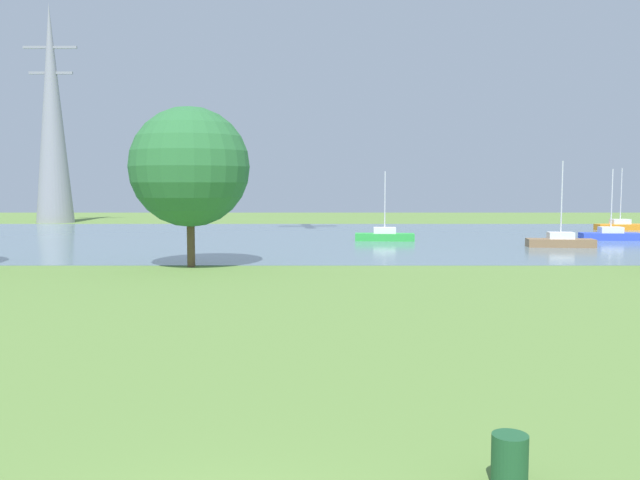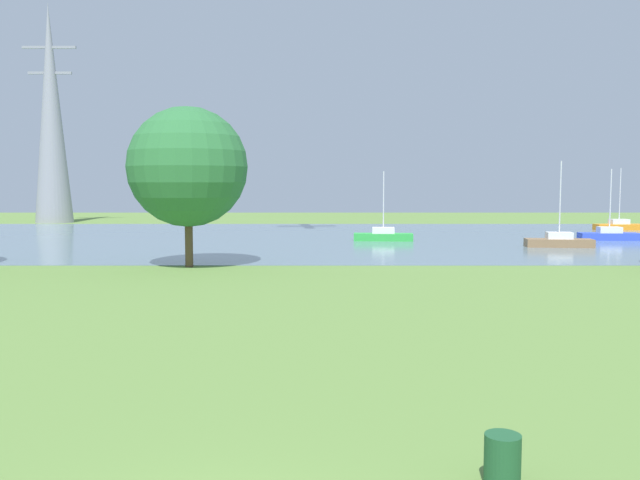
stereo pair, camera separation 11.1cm
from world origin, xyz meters
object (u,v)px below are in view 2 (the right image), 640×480
(sailboat_brown, at_px, (559,241))
(tree_west_near, at_px, (188,167))
(sailboat_blue, at_px, (610,235))
(electricity_pylon, at_px, (52,114))
(litter_bin, at_px, (503,460))
(sailboat_orange, at_px, (619,226))
(sailboat_green, at_px, (384,235))

(sailboat_brown, distance_m, tree_west_near, 28.06)
(sailboat_brown, bearing_deg, sailboat_blue, 43.76)
(electricity_pylon, bearing_deg, sailboat_blue, -24.70)
(sailboat_blue, bearing_deg, litter_bin, -115.17)
(tree_west_near, height_order, electricity_pylon, electricity_pylon)
(electricity_pylon, bearing_deg, litter_bin, -63.69)
(sailboat_orange, xyz_separation_m, tree_west_near, (-37.61, -30.18, 5.12))
(sailboat_blue, relative_size, sailboat_orange, 0.94)
(sailboat_orange, bearing_deg, sailboat_brown, -124.53)
(sailboat_blue, relative_size, tree_west_near, 0.66)
(sailboat_orange, bearing_deg, sailboat_green, -152.77)
(electricity_pylon, bearing_deg, sailboat_brown, -32.62)
(sailboat_blue, relative_size, electricity_pylon, 0.22)
(litter_bin, distance_m, tree_west_near, 29.46)
(sailboat_green, bearing_deg, tree_west_near, -125.93)
(litter_bin, height_order, electricity_pylon, electricity_pylon)
(sailboat_orange, relative_size, electricity_pylon, 0.24)
(litter_bin, height_order, tree_west_near, tree_west_near)
(litter_bin, xyz_separation_m, sailboat_brown, (14.82, 38.95, 0.05))
(sailboat_orange, distance_m, electricity_pylon, 65.20)
(sailboat_blue, bearing_deg, sailboat_orange, 62.85)
(sailboat_blue, height_order, sailboat_green, sailboat_blue)
(sailboat_blue, bearing_deg, tree_west_near, -150.30)
(tree_west_near, distance_m, electricity_pylon, 50.86)
(sailboat_brown, bearing_deg, litter_bin, -110.83)
(sailboat_brown, xyz_separation_m, electricity_pylon, (-49.87, 31.92, 12.61))
(litter_bin, distance_m, sailboat_blue, 49.74)
(sailboat_orange, bearing_deg, electricity_pylon, 167.81)
(sailboat_green, height_order, sailboat_brown, sailboat_brown)
(litter_bin, distance_m, sailboat_orange, 63.61)
(sailboat_blue, height_order, electricity_pylon, electricity_pylon)
(sailboat_brown, height_order, electricity_pylon, electricity_pylon)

